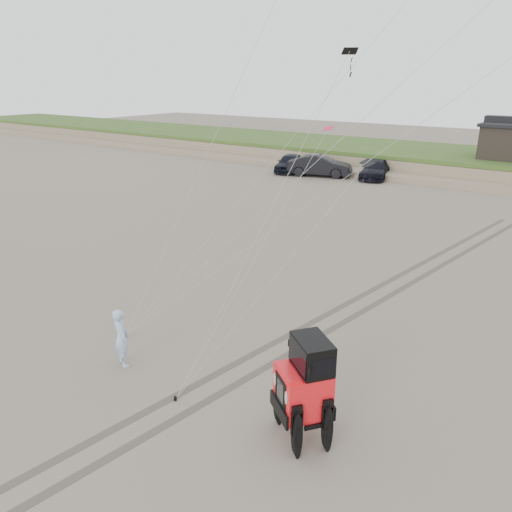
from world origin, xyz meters
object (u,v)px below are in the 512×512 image
at_px(truck_c, 375,169).
at_px(jeep, 302,399).
at_px(truck_a, 290,163).
at_px(man, 121,338).
at_px(truck_b, 320,166).

bearing_deg(truck_c, jeep, -83.64).
relative_size(truck_a, jeep, 0.85).
bearing_deg(truck_a, man, -82.32).
height_order(truck_a, jeep, jeep).
xyz_separation_m(truck_b, man, (10.08, -29.85, 0.01)).
relative_size(truck_b, man, 3.00).
height_order(truck_a, truck_c, truck_a).
bearing_deg(jeep, truck_b, 155.13).
relative_size(truck_b, jeep, 0.98).
bearing_deg(jeep, man, -139.38).
distance_m(jeep, man, 5.96).
xyz_separation_m(truck_c, man, (5.83, -31.81, 0.16)).
height_order(truck_a, truck_b, truck_b).
bearing_deg(truck_b, truck_a, 66.65).
height_order(truck_c, jeep, jeep).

